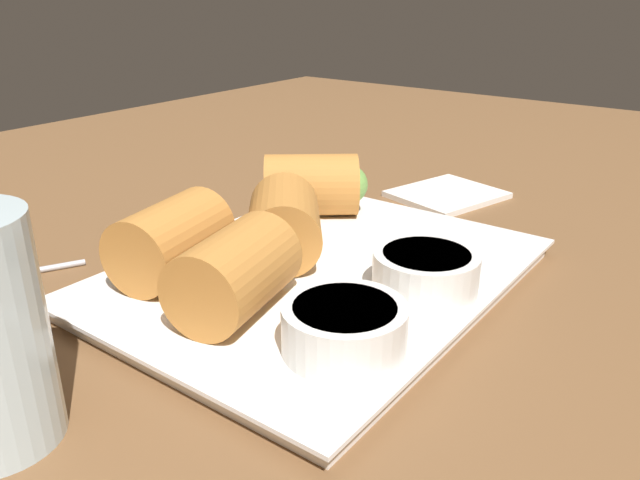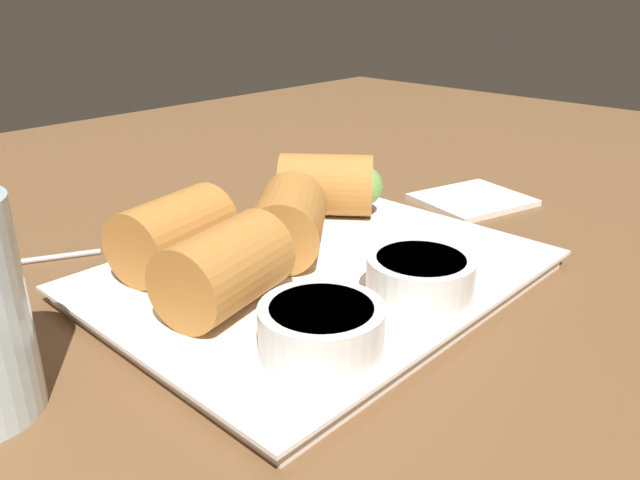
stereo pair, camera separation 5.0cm
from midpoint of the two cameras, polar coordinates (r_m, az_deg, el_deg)
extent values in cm
cube|color=brown|center=(52.06, -3.95, -3.55)|extent=(180.00, 140.00, 2.00)
cube|color=white|center=(48.34, -2.97, -3.56)|extent=(31.62, 24.49, 1.20)
cube|color=white|center=(48.02, -2.99, -2.76)|extent=(32.88, 25.47, 0.30)
cylinder|color=#B77533|center=(58.22, -3.27, 5.01)|extent=(9.81, 10.26, 5.72)
sphere|color=#6B9E47|center=(58.24, 0.11, 5.05)|extent=(3.72, 3.72, 3.72)
cylinder|color=#B77533|center=(47.40, -16.43, -0.07)|extent=(9.57, 7.39, 5.72)
sphere|color=#56843D|center=(49.82, -13.93, 1.30)|extent=(3.72, 3.72, 3.72)
cylinder|color=#B77533|center=(49.09, -6.24, 1.54)|extent=(10.25, 9.85, 5.72)
sphere|color=beige|center=(52.30, -6.04, 2.87)|extent=(3.72, 3.72, 3.72)
cylinder|color=#B77533|center=(41.15, -11.31, -3.05)|extent=(9.62, 7.49, 5.72)
sphere|color=#6B9E47|center=(43.71, -8.79, -1.31)|extent=(3.72, 3.72, 3.72)
cylinder|color=silver|center=(43.89, 6.42, -3.04)|extent=(7.48, 7.48, 2.98)
cylinder|color=#477038|center=(43.38, 6.49, -1.58)|extent=(6.13, 6.13, 0.54)
cylinder|color=silver|center=(36.85, -1.67, -8.21)|extent=(7.48, 7.48, 2.98)
cylinder|color=beige|center=(36.24, -1.69, -6.54)|extent=(6.13, 6.13, 0.54)
cylinder|color=#B2B2B7|center=(56.49, -28.74, -2.89)|extent=(10.28, 5.48, 0.50)
ellipsoid|color=#B2B2B7|center=(56.59, -18.11, -0.71)|extent=(4.21, 3.86, 1.18)
cube|color=silver|center=(69.30, 9.52, 4.08)|extent=(12.98, 11.86, 0.60)
camera|label=1|loc=(0.03, -93.05, -1.26)|focal=35.00mm
camera|label=2|loc=(0.03, 86.95, 1.26)|focal=35.00mm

